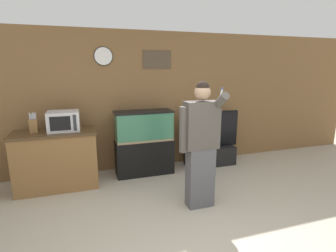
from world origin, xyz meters
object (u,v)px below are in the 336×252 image
person_standing (200,144)px  knife_block (34,125)px  aquarium_on_stand (144,143)px  tv_on_stand (210,149)px  microwave (64,121)px  counter_island (57,160)px

person_standing → knife_block: bearing=150.5°
aquarium_on_stand → tv_on_stand: bearing=1.0°
knife_block → microwave: bearing=4.9°
tv_on_stand → person_standing: bearing=-122.1°
counter_island → tv_on_stand: 2.85m
aquarium_on_stand → knife_block: bearing=-175.6°
counter_island → aquarium_on_stand: bearing=5.2°
microwave → tv_on_stand: bearing=2.6°
knife_block → person_standing: (2.24, -1.26, -0.14)m
microwave → aquarium_on_stand: microwave is taller
aquarium_on_stand → person_standing: 1.51m
counter_island → knife_block: bearing=-179.7°
counter_island → person_standing: (1.95, -1.26, 0.45)m
tv_on_stand → knife_block: bearing=-177.1°
counter_island → microwave: microwave is taller
aquarium_on_stand → microwave: bearing=-175.7°
person_standing → aquarium_on_stand: bearing=108.6°
aquarium_on_stand → counter_island: bearing=-174.8°
counter_island → knife_block: 0.65m
tv_on_stand → person_standing: (-0.89, -1.42, 0.60)m
knife_block → tv_on_stand: knife_block is taller
microwave → person_standing: bearing=-35.8°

